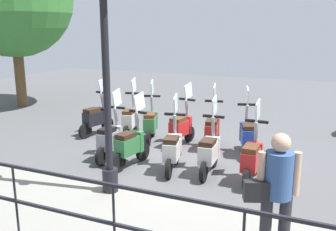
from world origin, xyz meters
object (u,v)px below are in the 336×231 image
object	(u,v)px
scooter_near_0	(252,158)
scooter_near_3	(130,144)
scooter_far_0	(247,135)
scooter_near_4	(111,139)
scooter_far_2	(181,127)
lamp_post_near	(107,84)
scooter_near_1	(209,151)
scooter_far_5	(96,118)
scooter_far_4	(131,119)
pedestrian_with_bag	(276,188)
scooter_far_3	(151,123)
scooter_far_1	(212,130)
scooter_near_2	(173,148)

from	to	relation	value
scooter_near_0	scooter_near_3	distance (m)	2.51
scooter_far_0	scooter_near_4	bearing A→B (deg)	100.89
scooter_near_3	scooter_far_2	bearing A→B (deg)	-6.08
lamp_post_near	scooter_near_4	xyz separation A→B (m)	(1.69, 1.03, -1.51)
scooter_near_1	scooter_far_5	xyz separation A→B (m)	(1.47, 3.65, 0.00)
scooter_near_1	scooter_far_4	bearing A→B (deg)	55.00
pedestrian_with_bag	scooter_far_2	xyz separation A→B (m)	(4.10, 2.76, -0.60)
lamp_post_near	scooter_far_2	world-z (taller)	lamp_post_near
scooter_far_3	scooter_far_4	size ratio (longest dim) A/B	1.00
scooter_far_3	scooter_near_0	bearing A→B (deg)	-136.88
scooter_near_3	scooter_far_4	size ratio (longest dim) A/B	1.00
scooter_near_1	scooter_far_2	xyz separation A→B (m)	(1.47, 1.17, 0.00)
scooter_near_3	scooter_far_4	bearing A→B (deg)	38.51
lamp_post_near	scooter_near_0	distance (m)	3.06
scooter_far_0	scooter_far_2	world-z (taller)	same
lamp_post_near	scooter_far_1	size ratio (longest dim) A/B	2.70
scooter_far_0	scooter_far_4	distance (m)	3.17
scooter_near_4	scooter_far_3	size ratio (longest dim) A/B	1.00
scooter_near_1	lamp_post_near	bearing A→B (deg)	142.05
pedestrian_with_bag	scooter_far_0	size ratio (longest dim) A/B	1.03
scooter_far_0	scooter_far_2	size ratio (longest dim) A/B	1.00
scooter_near_2	lamp_post_near	bearing A→B (deg)	150.93
scooter_near_2	scooter_far_4	distance (m)	2.70
scooter_near_4	pedestrian_with_bag	bearing A→B (deg)	-125.70
scooter_near_0	scooter_far_4	distance (m)	3.98
scooter_near_4	scooter_far_4	xyz separation A→B (m)	(1.75, 0.46, 0.00)
scooter_near_2	scooter_far_4	bearing A→B (deg)	34.72
lamp_post_near	scooter_far_5	world-z (taller)	lamp_post_near
scooter_far_4	scooter_far_0	bearing A→B (deg)	-106.29
lamp_post_near	scooter_near_2	world-z (taller)	lamp_post_near
scooter_far_0	scooter_far_3	size ratio (longest dim) A/B	1.00
scooter_far_4	scooter_near_0	bearing A→B (deg)	-128.01
scooter_near_1	scooter_far_3	xyz separation A→B (m)	(1.55, 2.04, 0.00)
scooter_near_3	scooter_near_4	world-z (taller)	same
lamp_post_near	scooter_far_0	distance (m)	3.90
lamp_post_near	scooter_near_0	world-z (taller)	lamp_post_near
scooter_near_0	scooter_far_1	xyz separation A→B (m)	(1.59, 1.25, 0.00)
scooter_far_1	scooter_far_2	bearing A→B (deg)	84.11
scooter_near_2	scooter_near_4	bearing A→B (deg)	74.29
scooter_near_2	scooter_far_5	world-z (taller)	same
scooter_far_3	scooter_far_4	xyz separation A→B (m)	(0.16, 0.67, 0.00)
scooter_far_1	scooter_far_4	size ratio (longest dim) A/B	1.00
pedestrian_with_bag	scooter_far_3	bearing A→B (deg)	19.95
scooter_near_4	scooter_far_4	size ratio (longest dim) A/B	1.00
scooter_near_3	scooter_far_5	size ratio (longest dim) A/B	1.00
pedestrian_with_bag	scooter_near_4	world-z (taller)	pedestrian_with_bag
scooter_near_4	scooter_far_0	distance (m)	3.09
scooter_far_5	scooter_near_3	bearing A→B (deg)	-118.16
scooter_near_1	scooter_far_3	size ratio (longest dim) A/B	1.00
scooter_far_1	scooter_far_5	xyz separation A→B (m)	(-0.06, 3.25, 0.00)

